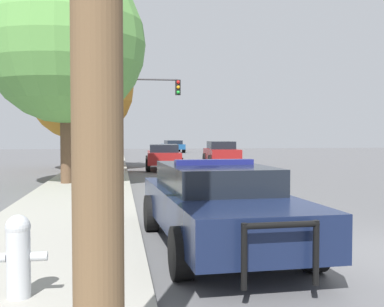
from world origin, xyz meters
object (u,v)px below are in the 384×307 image
car_background_midblock (163,156)px  tree_sidewalk_mid (80,88)px  fire_hydrant (18,254)px  car_background_distant (173,146)px  police_car (217,202)px  car_background_oncoming (221,152)px  traffic_light (144,102)px  tree_sidewalk_near (65,43)px

car_background_midblock → tree_sidewalk_mid: size_ratio=0.64×
fire_hydrant → car_background_distant: bearing=81.6°
police_car → car_background_oncoming: size_ratio=1.28×
traffic_light → car_background_oncoming: (4.72, 0.48, -2.98)m
car_background_oncoming → car_background_midblock: bearing=46.8°
police_car → tree_sidewalk_mid: tree_sidewalk_mid is taller
police_car → car_background_oncoming: 21.57m
fire_hydrant → tree_sidewalk_mid: 20.61m
car_background_midblock → tree_sidewalk_near: (-4.14, -7.60, 4.31)m
police_car → traffic_light: traffic_light is taller
tree_sidewalk_mid → tree_sidewalk_near: tree_sidewalk_near is taller
police_car → car_background_midblock: size_ratio=1.22×
car_background_distant → tree_sidewalk_near: size_ratio=0.59×
car_background_oncoming → tree_sidewalk_mid: (-8.15, -3.28, 3.51)m
fire_hydrant → traffic_light: traffic_light is taller
police_car → traffic_light: 20.82m
police_car → tree_sidewalk_mid: bearing=-81.7°
traffic_light → tree_sidewalk_mid: size_ratio=0.74×
police_car → car_background_distant: 41.40m
tree_sidewalk_near → traffic_light: bearing=73.1°
car_background_midblock → tree_sidewalk_near: 9.67m
car_background_oncoming → tree_sidewalk_mid: bearing=24.7°
car_background_oncoming → tree_sidewalk_mid: tree_sidewalk_mid is taller
traffic_light → car_background_midblock: (0.82, -3.29, -3.00)m
car_background_midblock → tree_sidewalk_mid: bearing=176.7°
fire_hydrant → car_background_oncoming: bearing=72.9°
traffic_light → car_background_oncoming: bearing=5.8°
fire_hydrant → car_background_distant: 44.17m
tree_sidewalk_near → car_background_midblock: bearing=61.4°
fire_hydrant → car_background_midblock: 20.06m
car_background_midblock → fire_hydrant: bearing=-96.3°
traffic_light → car_background_midblock: traffic_light is taller
tree_sidewalk_near → fire_hydrant: bearing=-86.2°
traffic_light → tree_sidewalk_near: size_ratio=0.66×
police_car → car_background_distant: police_car is taller
car_background_oncoming → car_background_midblock: size_ratio=0.95×
fire_hydrant → car_background_midblock: size_ratio=0.20×
car_background_oncoming → car_background_midblock: car_background_oncoming is taller
car_background_distant → tree_sidewalk_mid: bearing=-110.9°
car_background_midblock → tree_sidewalk_near: tree_sidewalk_near is taller
fire_hydrant → tree_sidewalk_near: size_ratio=0.11×
car_background_midblock → car_background_distant: bearing=85.7°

